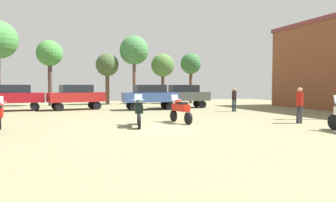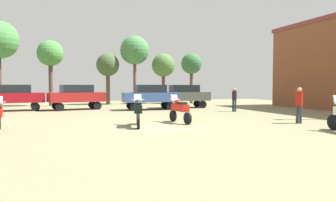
% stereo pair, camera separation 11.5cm
% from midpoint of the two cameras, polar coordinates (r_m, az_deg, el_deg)
% --- Properties ---
extents(ground_plane, '(44.00, 52.00, 0.02)m').
position_cam_midpoint_polar(ground_plane, '(14.30, -1.28, -4.87)').
color(ground_plane, '#7C7856').
extents(motorcycle_3, '(0.74, 2.27, 1.50)m').
position_cam_midpoint_polar(motorcycle_3, '(14.48, -5.38, -1.81)').
color(motorcycle_3, black).
rests_on(motorcycle_3, ground).
extents(motorcycle_5, '(0.66, 2.13, 1.44)m').
position_cam_midpoint_polar(motorcycle_5, '(15.80, 2.40, -1.52)').
color(motorcycle_5, black).
rests_on(motorcycle_5, ground).
extents(car_1, '(4.58, 2.63, 2.00)m').
position_cam_midpoint_polar(car_1, '(25.64, -16.48, 1.05)').
color(car_1, black).
rests_on(car_1, ground).
extents(car_2, '(4.41, 2.09, 2.00)m').
position_cam_midpoint_polar(car_2, '(26.75, 3.12, 1.23)').
color(car_2, black).
rests_on(car_2, ground).
extents(car_4, '(4.31, 1.83, 2.00)m').
position_cam_midpoint_polar(car_4, '(24.61, -3.21, 1.09)').
color(car_4, black).
rests_on(car_4, ground).
extents(car_5, '(4.48, 2.30, 2.00)m').
position_cam_midpoint_polar(car_5, '(26.16, -26.58, 0.90)').
color(car_5, black).
rests_on(car_5, ground).
extents(person_1, '(0.48, 0.48, 1.78)m').
position_cam_midpoint_polar(person_1, '(23.27, 12.37, 0.62)').
color(person_1, '#1F2D3E').
rests_on(person_1, ground).
extents(person_2, '(0.43, 0.43, 1.83)m').
position_cam_midpoint_polar(person_2, '(16.94, 23.38, -0.22)').
color(person_2, '#32333D').
rests_on(person_2, ground).
extents(tree_4, '(2.53, 2.53, 5.46)m').
position_cam_midpoint_polar(tree_4, '(33.89, -0.78, 6.55)').
color(tree_4, brown).
rests_on(tree_4, ground).
extents(tree_5, '(2.35, 2.35, 5.26)m').
position_cam_midpoint_polar(tree_5, '(32.35, -11.03, 6.45)').
color(tree_5, brown).
rests_on(tree_5, ground).
extents(tree_6, '(2.47, 2.47, 6.28)m').
position_cam_midpoint_polar(tree_6, '(31.77, -20.93, 8.08)').
color(tree_6, '#4E3834').
rests_on(tree_6, ground).
extents(tree_8, '(3.03, 3.03, 7.17)m').
position_cam_midpoint_polar(tree_8, '(32.77, -6.11, 9.26)').
color(tree_8, brown).
rests_on(tree_8, ground).
extents(tree_9, '(2.27, 2.27, 5.50)m').
position_cam_midpoint_polar(tree_9, '(33.97, 4.47, 6.78)').
color(tree_9, brown).
rests_on(tree_9, ground).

